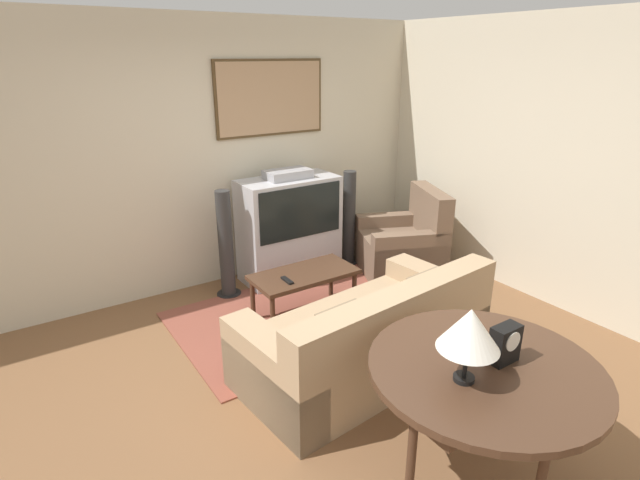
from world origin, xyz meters
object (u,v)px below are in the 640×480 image
(couch, at_px, (368,338))
(table_lamp, at_px, (470,330))
(console_table, at_px, (485,376))
(speaker_tower_right, at_px, (349,221))
(speaker_tower_left, at_px, (226,247))
(armchair, at_px, (404,246))
(coffee_table, at_px, (304,278))
(tv, at_px, (289,227))
(mantel_clock, at_px, (505,344))

(couch, relative_size, table_lamp, 4.90)
(console_table, height_order, speaker_tower_right, speaker_tower_right)
(speaker_tower_left, bearing_deg, armchair, -16.38)
(armchair, relative_size, console_table, 0.86)
(table_lamp, relative_size, speaker_tower_right, 0.37)
(coffee_table, bearing_deg, tv, 68.14)
(console_table, bearing_deg, mantel_clock, -9.53)
(console_table, bearing_deg, couch, 83.21)
(table_lamp, distance_m, speaker_tower_left, 3.04)
(armchair, xyz_separation_m, coffee_table, (-1.47, -0.25, 0.09))
(tv, xyz_separation_m, couch, (-0.39, -1.87, -0.28))
(armchair, distance_m, console_table, 2.95)
(couch, distance_m, speaker_tower_left, 1.86)
(table_lamp, distance_m, mantel_clock, 0.36)
(tv, height_order, table_lamp, tv)
(couch, distance_m, table_lamp, 1.45)
(table_lamp, bearing_deg, mantel_clock, -0.19)
(armchair, bearing_deg, mantel_clock, -9.16)
(tv, xyz_separation_m, armchair, (1.12, -0.61, -0.26))
(armchair, bearing_deg, table_lamp, -14.06)
(armchair, bearing_deg, couch, -27.17)
(tv, height_order, speaker_tower_left, tv)
(tv, relative_size, mantel_clock, 5.56)
(mantel_clock, bearing_deg, console_table, 170.47)
(coffee_table, height_order, console_table, console_table)
(mantel_clock, relative_size, speaker_tower_right, 0.20)
(table_lamp, bearing_deg, armchair, 52.81)
(coffee_table, bearing_deg, speaker_tower_left, 117.40)
(mantel_clock, relative_size, speaker_tower_left, 0.20)
(couch, height_order, mantel_clock, mantel_clock)
(couch, xyz_separation_m, speaker_tower_right, (1.15, 1.81, 0.24))
(tv, xyz_separation_m, coffee_table, (-0.35, -0.86, -0.18))
(speaker_tower_left, bearing_deg, tv, 4.23)
(speaker_tower_left, bearing_deg, mantel_clock, -83.45)
(couch, relative_size, coffee_table, 2.08)
(speaker_tower_left, bearing_deg, coffee_table, -62.60)
(speaker_tower_right, bearing_deg, couch, -122.54)
(mantel_clock, bearing_deg, couch, 88.65)
(coffee_table, height_order, table_lamp, table_lamp)
(coffee_table, bearing_deg, couch, -92.62)
(speaker_tower_right, bearing_deg, armchair, -57.11)
(tv, height_order, mantel_clock, tv)
(couch, relative_size, armchair, 1.85)
(tv, bearing_deg, speaker_tower_right, -4.23)
(table_lamp, height_order, mantel_clock, table_lamp)
(console_table, bearing_deg, tv, 80.07)
(couch, bearing_deg, table_lamp, 68.57)
(coffee_table, xyz_separation_m, speaker_tower_left, (-0.42, 0.80, 0.13))
(table_lamp, xyz_separation_m, speaker_tower_right, (1.49, 2.99, -0.53))
(armchair, bearing_deg, coffee_table, -57.14)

